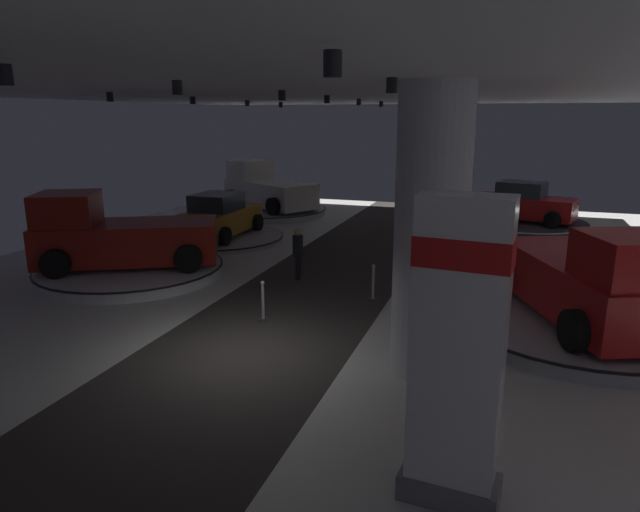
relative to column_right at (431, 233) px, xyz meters
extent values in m
cube|color=silver|center=(-3.75, -0.54, -2.77)|extent=(24.00, 44.00, 0.05)
cube|color=#383330|center=(-3.75, -0.54, -2.75)|extent=(4.40, 44.00, 0.01)
cube|color=silver|center=(-3.75, -0.54, 2.80)|extent=(24.00, 44.00, 0.10)
cylinder|color=black|center=(-7.81, 1.07, 2.57)|extent=(0.16, 0.16, 0.22)
cylinder|color=black|center=(-7.66, 4.53, 2.57)|extent=(0.16, 0.16, 0.22)
cylinder|color=black|center=(-7.77, 8.40, 2.57)|extent=(0.16, 0.16, 0.22)
cylinder|color=black|center=(-7.91, 11.85, 2.57)|extent=(0.16, 0.16, 0.22)
cylinder|color=black|center=(-3.90, -5.53, 2.57)|extent=(0.16, 0.16, 0.22)
cylinder|color=black|center=(-3.72, -2.47, 2.57)|extent=(0.16, 0.16, 0.22)
cylinder|color=black|center=(-3.55, 1.41, 2.57)|extent=(0.16, 0.16, 0.22)
cylinder|color=black|center=(-3.59, 4.74, 2.57)|extent=(0.16, 0.16, 0.22)
cylinder|color=black|center=(-3.58, 8.09, 2.57)|extent=(0.16, 0.16, 0.22)
cylinder|color=black|center=(-3.64, 11.73, 2.57)|extent=(0.16, 0.16, 0.22)
cylinder|color=black|center=(-0.17, -5.67, 2.57)|extent=(0.16, 0.16, 0.22)
cylinder|color=black|center=(-0.40, -2.07, 2.57)|extent=(0.16, 0.16, 0.22)
cylinder|color=black|center=(-0.48, 0.94, 2.57)|extent=(0.16, 0.16, 0.22)
cylinder|color=black|center=(-0.32, 4.43, 2.57)|extent=(0.16, 0.16, 0.22)
cylinder|color=black|center=(-0.45, 8.14, 2.57)|extent=(0.16, 0.16, 0.22)
cylinder|color=black|center=(-0.32, 11.31, 2.57)|extent=(0.16, 0.16, 0.22)
cylinder|color=silver|center=(0.00, 0.00, 0.00)|extent=(1.38, 1.38, 5.50)
cube|color=slate|center=(0.88, -3.83, -2.58)|extent=(1.32, 0.76, 0.35)
cube|color=white|center=(0.88, -3.83, -0.56)|extent=(1.15, 0.66, 3.67)
cube|color=red|center=(0.88, -3.83, 0.61)|extent=(1.17, 0.69, 0.36)
cylinder|color=#B7B7BC|center=(-10.11, 15.55, -2.59)|extent=(5.57, 5.56, 0.32)
cylinder|color=black|center=(-10.11, 15.55, -2.46)|extent=(5.68, 5.68, 0.05)
cube|color=silver|center=(-10.11, 15.55, -1.68)|extent=(5.63, 4.51, 1.20)
cube|color=silver|center=(-11.57, 16.41, -0.63)|extent=(2.43, 2.50, 1.00)
cube|color=#28333D|center=(-11.13, 16.15, -0.63)|extent=(0.96, 1.54, 0.75)
cylinder|color=black|center=(-12.30, 15.48, -2.01)|extent=(0.87, 0.67, 0.84)
cylinder|color=black|center=(-11.10, 17.50, -2.01)|extent=(0.87, 0.67, 0.84)
cylinder|color=black|center=(-9.11, 13.59, -2.01)|extent=(0.87, 0.67, 0.84)
cylinder|color=black|center=(-7.91, 15.61, -2.01)|extent=(0.87, 0.67, 0.84)
cylinder|color=#B7B7BC|center=(-9.48, 9.10, -2.64)|extent=(4.94, 4.94, 0.22)
cylinder|color=black|center=(-9.48, 9.10, -2.56)|extent=(5.04, 5.04, 0.05)
cube|color=#B77519|center=(-9.48, 9.10, -1.92)|extent=(1.81, 4.21, 0.90)
cube|color=#2D3842|center=(-9.48, 8.95, -1.17)|extent=(1.57, 1.91, 0.70)
cylinder|color=black|center=(-10.48, 10.53, -2.19)|extent=(0.22, 0.68, 0.68)
cylinder|color=black|center=(-8.48, 10.53, -2.19)|extent=(0.22, 0.68, 0.68)
cylinder|color=black|center=(-10.49, 7.68, -2.19)|extent=(0.22, 0.68, 0.68)
cylinder|color=black|center=(-8.49, 7.67, -2.19)|extent=(0.22, 0.68, 0.68)
sphere|color=white|center=(-9.97, 11.16, -1.80)|extent=(0.18, 0.18, 0.18)
sphere|color=white|center=(-8.98, 11.16, -1.80)|extent=(0.18, 0.18, 0.18)
cylinder|color=silver|center=(-9.68, 3.70, -2.57)|extent=(5.56, 5.57, 0.36)
cylinder|color=black|center=(-9.68, 3.70, -2.42)|extent=(5.68, 5.68, 0.05)
cube|color=maroon|center=(-9.68, 3.70, -1.64)|extent=(5.67, 4.32, 1.20)
cube|color=maroon|center=(-11.19, 2.91, -0.59)|extent=(2.39, 2.47, 1.00)
cube|color=#28333D|center=(-10.73, 3.15, -0.59)|extent=(0.88, 1.59, 0.75)
cylinder|color=black|center=(-10.78, 1.80, -1.97)|extent=(0.87, 0.64, 0.84)
cylinder|color=black|center=(-11.87, 3.88, -1.97)|extent=(0.87, 0.64, 0.84)
cylinder|color=black|center=(-7.49, 3.52, -1.97)|extent=(0.87, 0.64, 0.84)
cylinder|color=black|center=(-8.58, 5.60, -1.97)|extent=(0.87, 0.64, 0.84)
cylinder|color=#333338|center=(2.01, 15.61, -2.56)|extent=(5.47, 5.47, 0.37)
cylinder|color=white|center=(2.01, 15.61, -2.41)|extent=(5.58, 5.58, 0.05)
cube|color=red|center=(2.01, 15.61, -1.77)|extent=(4.52, 2.80, 0.90)
cube|color=#2D3842|center=(1.87, 15.64, -1.02)|extent=(2.23, 1.99, 0.70)
cylinder|color=black|center=(3.65, 16.21, -2.04)|extent=(0.71, 0.38, 0.68)
cylinder|color=black|center=(3.14, 14.28, -2.04)|extent=(0.71, 0.38, 0.68)
cylinder|color=black|center=(0.89, 16.93, -2.04)|extent=(0.71, 0.38, 0.68)
cylinder|color=black|center=(0.38, 15.00, -2.04)|extent=(0.71, 0.38, 0.68)
sphere|color=white|center=(4.13, 15.56, -1.65)|extent=(0.18, 0.18, 0.18)
sphere|color=white|center=(3.88, 14.61, -1.65)|extent=(0.18, 0.18, 0.18)
cylinder|color=#B7B7BC|center=(3.13, 3.22, -2.58)|extent=(5.94, 5.94, 0.34)
cylinder|color=black|center=(3.13, 3.22, -2.44)|extent=(6.06, 6.06, 0.05)
cube|color=red|center=(3.13, 3.22, -1.66)|extent=(3.99, 5.70, 1.20)
cube|color=red|center=(3.78, 1.65, -0.61)|extent=(2.41, 2.30, 1.00)
cube|color=#28333D|center=(3.59, 2.12, -0.61)|extent=(1.64, 0.75, 0.75)
cylinder|color=black|center=(2.76, 1.05, -1.99)|extent=(0.58, 0.88, 0.84)
cylinder|color=black|center=(3.49, 5.38, -1.99)|extent=(0.58, 0.88, 0.84)
cylinder|color=black|center=(1.32, 4.47, -1.99)|extent=(0.58, 0.88, 0.84)
cylinder|color=black|center=(-4.60, 4.98, -2.35)|extent=(0.14, 0.14, 0.80)
cylinder|color=black|center=(-4.63, 5.16, -2.35)|extent=(0.14, 0.14, 0.80)
cylinder|color=black|center=(-4.62, 5.07, -1.69)|extent=(0.32, 0.32, 0.62)
sphere|color=tan|center=(-4.62, 5.07, -1.27)|extent=(0.22, 0.22, 0.22)
cylinder|color=#333338|center=(-1.96, 3.84, -2.73)|extent=(0.28, 0.28, 0.04)
cylinder|color=#B2B2B7|center=(-1.96, 3.84, -2.27)|extent=(0.07, 0.07, 0.96)
sphere|color=#B2B2B7|center=(-1.96, 3.84, -1.79)|extent=(0.10, 0.10, 0.10)
cylinder|color=#333338|center=(-4.15, 1.45, -2.73)|extent=(0.28, 0.28, 0.04)
cylinder|color=#B2B2B7|center=(-4.15, 1.45, -2.27)|extent=(0.07, 0.07, 0.96)
sphere|color=#B2B2B7|center=(-4.15, 1.45, -1.79)|extent=(0.10, 0.10, 0.10)
camera|label=1|loc=(1.32, -10.42, 2.15)|focal=31.49mm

